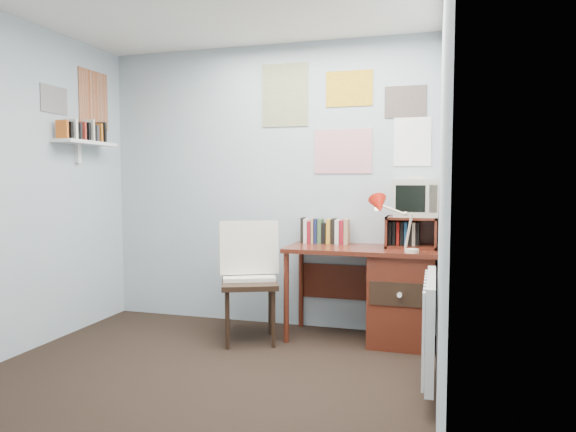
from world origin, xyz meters
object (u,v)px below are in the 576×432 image
crt_tv (415,196)px  tv_riser (411,232)px  desk (394,293)px  desk_lamp (412,227)px  wall_shelf (86,143)px  radiator (431,325)px  desk_chair (249,284)px

crt_tv → tv_riser: bearing=-144.0°
desk → desk_lamp: bearing=-56.1°
wall_shelf → radiator: bearing=-10.9°
radiator → wall_shelf: bearing=169.1°
desk_chair → tv_riser: (1.24, 0.42, 0.41)m
crt_tv → radiator: bearing=-86.6°
desk → crt_tv: size_ratio=3.49×
crt_tv → wall_shelf: size_ratio=0.55×
desk → desk_chair: size_ratio=1.27×
radiator → crt_tv: bearing=97.9°
desk_lamp → wall_shelf: size_ratio=0.62×
desk_chair → desk_lamp: desk_lamp is taller
tv_riser → radiator: tv_riser is taller
desk → radiator: (0.29, -0.93, 0.01)m
desk_lamp → tv_riser: desk_lamp is taller
desk → desk_lamp: size_ratio=3.13×
desk_lamp → tv_riser: bearing=100.7°
tv_riser → wall_shelf: bearing=-169.7°
desk → tv_riser: tv_riser is taller
tv_riser → desk_lamp: bearing=-86.3°
desk_lamp → radiator: (0.15, -0.72, -0.53)m
tv_riser → wall_shelf: size_ratio=0.65×
radiator → wall_shelf: size_ratio=1.29×
radiator → wall_shelf: 3.15m
desk_chair → crt_tv: 1.51m
desk → crt_tv: 0.79m
desk_chair → tv_riser: 1.37m
desk_chair → wall_shelf: 1.85m
tv_riser → desk: bearing=-137.0°
desk_lamp → radiator: bearing=-71.4°
desk → radiator: bearing=-72.8°
desk → radiator: 0.97m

